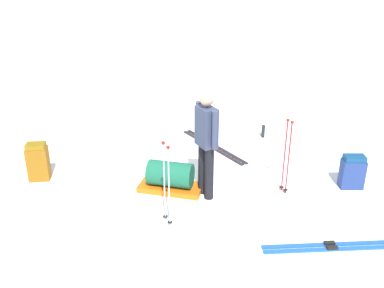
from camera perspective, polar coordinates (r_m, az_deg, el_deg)
ground_plane at (r=7.19m, az=0.00°, el=-5.12°), size 80.00×80.00×0.00m
skier_standing at (r=6.41m, az=1.90°, el=0.64°), size 0.55×0.32×1.70m
ski_pair_near at (r=5.99m, az=17.84°, el=-12.80°), size 0.36×1.79×0.05m
ski_pair_far at (r=8.51m, az=2.82°, el=-0.29°), size 1.85×0.93×0.05m
backpack_large_dark at (r=7.39m, az=20.43°, el=-3.49°), size 0.28×0.40×0.56m
backpack_bright at (r=7.60m, az=-19.67°, el=-2.25°), size 0.26×0.35×0.65m
ski_poles_planted_near at (r=5.84m, az=-3.39°, el=-4.77°), size 0.22×0.12×1.22m
ski_poles_planted_far at (r=6.77m, az=12.44°, el=-1.15°), size 0.17×0.10×1.23m
gear_sled at (r=6.88m, az=-2.86°, el=-4.45°), size 0.82×1.10×0.49m
thermos_bottle at (r=9.03m, az=9.38°, el=1.66°), size 0.07×0.07×0.26m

